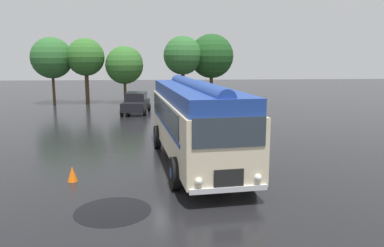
{
  "coord_description": "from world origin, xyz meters",
  "views": [
    {
      "loc": [
        -0.82,
        -15.3,
        4.38
      ],
      "look_at": [
        0.49,
        1.55,
        1.4
      ],
      "focal_mm": 35.0,
      "sensor_mm": 36.0,
      "label": 1
    }
  ],
  "objects_px": {
    "car_mid_left": "(174,103)",
    "car_mid_right": "(205,102)",
    "traffic_cone": "(72,174)",
    "vintage_bus": "(195,118)",
    "car_near_left": "(136,103)"
  },
  "relations": [
    {
      "from": "car_mid_left",
      "to": "traffic_cone",
      "type": "distance_m",
      "value": 16.44
    },
    {
      "from": "car_mid_left",
      "to": "car_mid_right",
      "type": "xyz_separation_m",
      "value": [
        2.52,
        0.67,
        0.0
      ]
    },
    {
      "from": "vintage_bus",
      "to": "car_mid_left",
      "type": "bearing_deg",
      "value": 92.1
    },
    {
      "from": "vintage_bus",
      "to": "car_near_left",
      "type": "height_order",
      "value": "vintage_bus"
    },
    {
      "from": "car_mid_left",
      "to": "car_mid_right",
      "type": "relative_size",
      "value": 1.02
    },
    {
      "from": "traffic_cone",
      "to": "car_mid_left",
      "type": "bearing_deg",
      "value": 75.59
    },
    {
      "from": "car_mid_right",
      "to": "car_mid_left",
      "type": "bearing_deg",
      "value": -165.02
    },
    {
      "from": "car_mid_right",
      "to": "traffic_cone",
      "type": "relative_size",
      "value": 7.69
    },
    {
      "from": "traffic_cone",
      "to": "vintage_bus",
      "type": "bearing_deg",
      "value": 25.16
    },
    {
      "from": "car_near_left",
      "to": "car_mid_right",
      "type": "relative_size",
      "value": 1.02
    },
    {
      "from": "car_mid_right",
      "to": "traffic_cone",
      "type": "xyz_separation_m",
      "value": [
        -6.61,
        -16.59,
        -0.57
      ]
    },
    {
      "from": "car_near_left",
      "to": "car_mid_right",
      "type": "xyz_separation_m",
      "value": [
        5.49,
        -0.03,
        0.0
      ]
    },
    {
      "from": "vintage_bus",
      "to": "traffic_cone",
      "type": "distance_m",
      "value": 5.33
    },
    {
      "from": "car_near_left",
      "to": "car_mid_right",
      "type": "bearing_deg",
      "value": -0.29
    },
    {
      "from": "car_mid_left",
      "to": "traffic_cone",
      "type": "relative_size",
      "value": 7.88
    }
  ]
}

